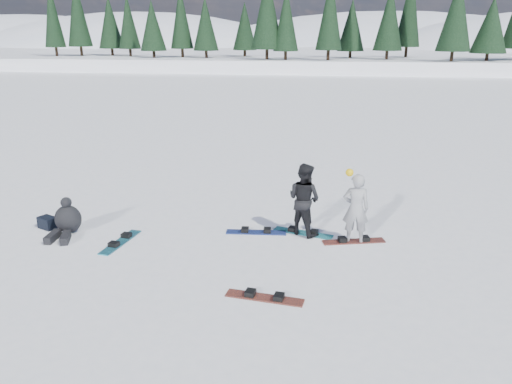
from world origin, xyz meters
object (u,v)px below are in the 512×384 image
(gear_bag, at_px, (47,223))
(snowboard_loose_c, at_px, (256,232))
(snowboarder_woman, at_px, (356,208))
(snowboarder_man, at_px, (304,199))
(snowboard_loose_b, at_px, (264,298))
(snowboard_loose_a, at_px, (120,242))
(seated_rider, at_px, (67,220))

(gear_bag, distance_m, snowboard_loose_c, 5.36)
(snowboarder_woman, distance_m, snowboarder_man, 1.28)
(snowboarder_woman, height_order, snowboard_loose_b, snowboarder_woman)
(gear_bag, distance_m, snowboard_loose_b, 6.55)
(gear_bag, xyz_separation_m, snowboard_loose_c, (5.34, 0.46, -0.14))
(snowboarder_man, bearing_deg, snowboard_loose_a, 49.05)
(snowboard_loose_c, bearing_deg, snowboard_loose_b, -83.81)
(snowboard_loose_b, distance_m, snowboard_loose_a, 4.29)
(snowboard_loose_b, xyz_separation_m, snowboard_loose_c, (-0.63, 3.16, 0.00))
(snowboarder_woman, xyz_separation_m, snowboard_loose_c, (-2.40, 0.22, -0.85))
(snowboard_loose_b, height_order, snowboard_loose_a, same)
(snowboarder_woman, relative_size, seated_rider, 1.59)
(snowboarder_man, bearing_deg, snowboard_loose_b, 114.03)
(snowboarder_woman, xyz_separation_m, snowboard_loose_b, (-1.77, -2.94, -0.85))
(snowboarder_man, xyz_separation_m, snowboard_loose_b, (-0.54, -3.30, -0.89))
(snowboarder_man, relative_size, seated_rider, 1.55)
(gear_bag, xyz_separation_m, snowboard_loose_b, (5.96, -2.70, -0.14))
(gear_bag, bearing_deg, seated_rider, -20.38)
(snowboarder_woman, distance_m, seated_rider, 7.07)
(snowboarder_woman, height_order, snowboarder_man, snowboarder_woman)
(seated_rider, distance_m, snowboard_loose_c, 4.71)
(snowboarder_woman, bearing_deg, seated_rider, 2.06)
(snowboarder_man, bearing_deg, seated_rider, 41.76)
(seated_rider, bearing_deg, snowboard_loose_c, -3.18)
(gear_bag, height_order, snowboard_loose_c, gear_bag)
(snowboarder_man, height_order, snowboard_loose_c, snowboarder_man)
(seated_rider, xyz_separation_m, snowboard_loose_c, (4.64, 0.72, -0.34))
(snowboarder_man, relative_size, snowboard_loose_b, 1.21)
(seated_rider, xyz_separation_m, gear_bag, (-0.70, 0.26, -0.21))
(snowboard_loose_b, bearing_deg, snowboarder_man, 88.01)
(snowboarder_woman, xyz_separation_m, seated_rider, (-7.03, -0.51, -0.50))
(gear_bag, relative_size, snowboard_loose_c, 0.30)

